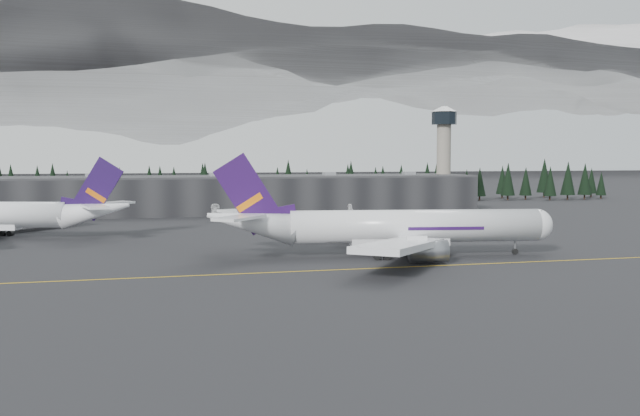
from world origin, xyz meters
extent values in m
plane|color=black|center=(0.00, 0.00, 0.00)|extent=(1400.00, 1400.00, 0.00)
cube|color=gold|center=(0.00, -2.00, 0.01)|extent=(400.00, 0.40, 0.02)
cube|color=black|center=(0.00, 125.00, 6.00)|extent=(160.00, 30.00, 12.00)
cube|color=#333335|center=(0.00, 125.00, 12.30)|extent=(160.00, 30.00, 0.60)
cylinder|color=gray|center=(75.00, 128.00, 16.00)|extent=(5.20, 5.20, 32.00)
cylinder|color=black|center=(75.00, 128.00, 33.25)|extent=(9.20, 9.20, 4.50)
cone|color=silver|center=(75.00, 128.00, 36.70)|extent=(10.00, 10.00, 2.00)
cube|color=black|center=(0.00, 162.00, 7.50)|extent=(360.00, 20.00, 15.00)
cylinder|color=silver|center=(16.87, 10.98, 5.83)|extent=(49.14, 13.87, 6.36)
sphere|color=silver|center=(40.94, 7.19, 5.83)|extent=(6.36, 6.36, 6.36)
cone|color=silver|center=(-14.53, 15.93, 6.78)|extent=(18.57, 9.05, 9.20)
cube|color=silver|center=(13.15, 28.19, 4.13)|extent=(17.70, 30.83, 2.72)
cylinder|color=gray|center=(18.52, 21.45, 2.33)|extent=(7.43, 5.05, 4.03)
cube|color=silver|center=(8.03, -4.25, 4.13)|extent=(24.62, 28.82, 2.72)
cylinder|color=gray|center=(15.22, 0.51, 2.33)|extent=(7.43, 5.05, 4.03)
cube|color=#2A0F4A|center=(-15.05, 16.01, 12.19)|extent=(13.34, 2.61, 15.78)
cube|color=orange|center=(-14.84, 15.98, 10.60)|extent=(5.20, 1.39, 3.89)
cube|color=silver|center=(-15.63, 22.54, 8.26)|extent=(8.64, 12.59, 0.53)
cube|color=silver|center=(-17.61, 9.98, 8.26)|extent=(11.04, 12.06, 0.53)
cylinder|color=black|center=(36.76, 7.85, 1.59)|extent=(0.53, 0.53, 3.18)
cylinder|color=black|center=(10.29, 16.85, 1.59)|extent=(0.53, 0.53, 3.18)
cylinder|color=black|center=(8.80, 7.43, 1.59)|extent=(0.53, 0.53, 3.18)
cone|color=white|center=(-45.31, 56.81, 6.51)|extent=(18.09, 10.41, 8.83)
cube|color=white|center=(-64.67, 78.48, 3.97)|extent=(25.48, 26.30, 2.61)
cube|color=#200D40|center=(-44.82, 56.68, 11.69)|extent=(12.55, 3.90, 15.15)
cube|color=#CC5C0C|center=(-45.01, 56.73, 10.17)|extent=(4.93, 1.86, 3.73)
cube|color=white|center=(-44.96, 50.39, 7.93)|extent=(7.25, 11.98, 0.51)
cube|color=white|center=(-41.73, 62.16, 7.93)|extent=(11.18, 11.12, 0.51)
cylinder|color=black|center=(-66.65, 67.42, 1.53)|extent=(0.51, 0.51, 3.05)
imported|color=silver|center=(-13.46, 92.91, 0.74)|extent=(3.14, 5.61, 1.48)
imported|color=white|center=(29.03, 94.98, 0.74)|extent=(4.55, 2.29, 1.49)
camera|label=1|loc=(-35.10, -118.20, 19.51)|focal=40.00mm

